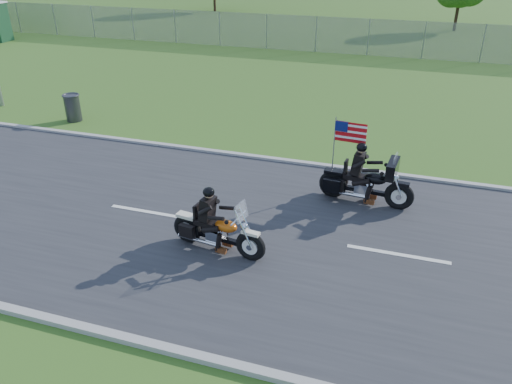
% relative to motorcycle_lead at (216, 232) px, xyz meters
% --- Properties ---
extents(ground, '(420.00, 420.00, 0.00)m').
position_rel_motorcycle_lead_xyz_m(ground, '(-0.18, 0.99, -0.49)').
color(ground, '#2C4616').
rests_on(ground, ground).
extents(road, '(120.00, 8.00, 0.04)m').
position_rel_motorcycle_lead_xyz_m(road, '(-0.18, 0.99, -0.47)').
color(road, '#28282B').
rests_on(road, ground).
extents(curb_north, '(120.00, 0.18, 0.12)m').
position_rel_motorcycle_lead_xyz_m(curb_north, '(-0.18, 5.04, -0.44)').
color(curb_north, '#9E9B93').
rests_on(curb_north, ground).
extents(curb_south, '(120.00, 0.18, 0.12)m').
position_rel_motorcycle_lead_xyz_m(curb_south, '(-0.18, -3.06, -0.44)').
color(curb_south, '#9E9B93').
rests_on(curb_south, ground).
extents(fence, '(60.00, 0.03, 2.00)m').
position_rel_motorcycle_lead_xyz_m(fence, '(-5.18, 20.99, 0.51)').
color(fence, gray).
rests_on(fence, ground).
extents(motorcycle_lead, '(2.28, 0.76, 1.53)m').
position_rel_motorcycle_lead_xyz_m(motorcycle_lead, '(0.00, 0.00, 0.00)').
color(motorcycle_lead, black).
rests_on(motorcycle_lead, ground).
extents(motorcycle_follow, '(2.46, 0.83, 2.05)m').
position_rel_motorcycle_lead_xyz_m(motorcycle_follow, '(2.82, 3.19, 0.08)').
color(motorcycle_follow, black).
rests_on(motorcycle_follow, ground).
extents(trash_can, '(0.74, 0.74, 0.97)m').
position_rel_motorcycle_lead_xyz_m(trash_can, '(-8.25, 6.35, -0.00)').
color(trash_can, '#313035').
rests_on(trash_can, ground).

